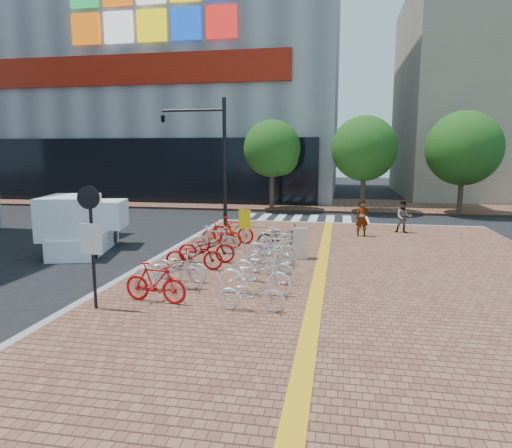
% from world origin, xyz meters
% --- Properties ---
extents(ground, '(120.00, 120.00, 0.00)m').
position_xyz_m(ground, '(0.00, 0.00, 0.00)').
color(ground, black).
rests_on(ground, ground).
extents(sidewalk, '(14.00, 34.00, 0.15)m').
position_xyz_m(sidewalk, '(3.00, -5.00, 0.07)').
color(sidewalk, brown).
rests_on(sidewalk, ground).
extents(tactile_strip, '(0.40, 34.00, 0.01)m').
position_xyz_m(tactile_strip, '(2.00, -5.00, 0.16)').
color(tactile_strip, gold).
rests_on(tactile_strip, sidewalk).
extents(kerb_west, '(0.25, 34.00, 0.15)m').
position_xyz_m(kerb_west, '(-4.00, -5.00, 0.08)').
color(kerb_west, gray).
rests_on(kerb_west, ground).
extents(kerb_north, '(14.00, 0.25, 0.15)m').
position_xyz_m(kerb_north, '(3.00, 12.00, 0.08)').
color(kerb_north, gray).
rests_on(kerb_north, ground).
extents(far_sidewalk, '(70.00, 8.00, 0.15)m').
position_xyz_m(far_sidewalk, '(0.00, 21.00, 0.07)').
color(far_sidewalk, brown).
rests_on(far_sidewalk, ground).
extents(department_store, '(36.00, 24.27, 28.00)m').
position_xyz_m(department_store, '(-15.99, 31.95, 13.98)').
color(department_store, gray).
rests_on(department_store, ground).
extents(crosswalk, '(7.50, 4.00, 0.01)m').
position_xyz_m(crosswalk, '(0.50, 14.00, 0.01)').
color(crosswalk, silver).
rests_on(crosswalk, ground).
extents(street_trees, '(16.20, 4.60, 6.35)m').
position_xyz_m(street_trees, '(5.04, 17.45, 4.10)').
color(street_trees, '#38281E').
rests_on(street_trees, far_sidewalk).
extents(bike_0, '(1.79, 0.71, 1.05)m').
position_xyz_m(bike_0, '(-2.04, -2.33, 0.67)').
color(bike_0, red).
rests_on(bike_0, sidewalk).
extents(bike_1, '(2.05, 1.06, 1.02)m').
position_xyz_m(bike_1, '(-2.11, -1.21, 0.66)').
color(bike_1, silver).
rests_on(bike_1, sidewalk).
extents(bike_2, '(1.86, 0.96, 0.93)m').
position_xyz_m(bike_2, '(-2.06, -0.33, 0.61)').
color(bike_2, silver).
rests_on(bike_2, sidewalk).
extents(bike_3, '(1.96, 0.89, 0.99)m').
position_xyz_m(bike_3, '(-2.10, 1.00, 0.65)').
color(bike_3, '#9E0B0F').
rests_on(bike_3, sidewalk).
extents(bike_4, '(2.05, 0.94, 1.04)m').
position_xyz_m(bike_4, '(-1.99, 2.02, 0.67)').
color(bike_4, '#A00B0D').
rests_on(bike_4, sidewalk).
extents(bike_5, '(1.85, 0.69, 1.08)m').
position_xyz_m(bike_5, '(-2.08, 3.39, 0.69)').
color(bike_5, '#B2B1B6').
rests_on(bike_5, sidewalk).
extents(bike_6, '(1.86, 0.85, 1.08)m').
position_xyz_m(bike_6, '(-2.11, 4.55, 0.69)').
color(bike_6, '#AE1D0C').
rests_on(bike_6, sidewalk).
extents(bike_7, '(1.91, 0.77, 1.11)m').
position_xyz_m(bike_7, '(-1.86, 5.51, 0.71)').
color(bike_7, '#A90C0F').
rests_on(bike_7, sidewalk).
extents(bike_8, '(1.66, 0.61, 0.87)m').
position_xyz_m(bike_8, '(0.50, -2.51, 0.58)').
color(bike_8, white).
rests_on(bike_8, sidewalk).
extents(bike_9, '(2.02, 0.78, 1.05)m').
position_xyz_m(bike_9, '(0.35, -1.21, 0.67)').
color(bike_9, white).
rests_on(bike_9, sidewalk).
extents(bike_10, '(1.95, 0.94, 0.98)m').
position_xyz_m(bike_10, '(0.39, -0.04, 0.64)').
color(bike_10, silver).
rests_on(bike_10, sidewalk).
extents(bike_11, '(1.61, 0.48, 0.96)m').
position_xyz_m(bike_11, '(0.45, 0.97, 0.63)').
color(bike_11, '#B7B7BC').
rests_on(bike_11, sidewalk).
extents(bike_12, '(1.90, 0.77, 1.11)m').
position_xyz_m(bike_12, '(0.31, 2.22, 0.70)').
color(bike_12, silver).
rests_on(bike_12, sidewalk).
extents(bike_13, '(1.86, 0.74, 1.09)m').
position_xyz_m(bike_13, '(0.42, 3.34, 0.69)').
color(bike_13, silver).
rests_on(bike_13, sidewalk).
extents(bike_14, '(2.04, 1.02, 1.02)m').
position_xyz_m(bike_14, '(0.33, 4.56, 0.66)').
color(bike_14, black).
rests_on(bike_14, sidewalk).
extents(bike_15, '(1.80, 0.82, 0.91)m').
position_xyz_m(bike_15, '(0.25, 5.57, 0.60)').
color(bike_15, silver).
rests_on(bike_15, sidewalk).
extents(pedestrian_a, '(0.66, 0.48, 1.66)m').
position_xyz_m(pedestrian_a, '(3.58, 8.18, 0.98)').
color(pedestrian_a, gray).
rests_on(pedestrian_a, sidewalk).
extents(pedestrian_b, '(0.75, 0.59, 1.52)m').
position_xyz_m(pedestrian_b, '(5.56, 9.46, 0.91)').
color(pedestrian_b, '#4E5564').
rests_on(pedestrian_b, sidewalk).
extents(utility_box, '(0.56, 0.44, 1.12)m').
position_xyz_m(utility_box, '(1.18, 3.24, 0.71)').
color(utility_box, silver).
rests_on(utility_box, sidewalk).
extents(yellow_sign, '(0.46, 0.16, 1.70)m').
position_xyz_m(yellow_sign, '(-0.94, 3.51, 1.33)').
color(yellow_sign, '#B7B7BC').
rests_on(yellow_sign, sidewalk).
extents(notice_sign, '(0.56, 0.14, 3.04)m').
position_xyz_m(notice_sign, '(-3.33, -3.06, 2.07)').
color(notice_sign, black).
rests_on(notice_sign, sidewalk).
extents(traffic_light_pole, '(3.49, 1.35, 6.50)m').
position_xyz_m(traffic_light_pole, '(-4.76, 9.69, 4.64)').
color(traffic_light_pole, black).
rests_on(traffic_light_pole, sidewalk).
extents(box_truck, '(2.59, 4.28, 2.31)m').
position_xyz_m(box_truck, '(-7.49, 3.41, 1.09)').
color(box_truck, white).
rests_on(box_truck, ground).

